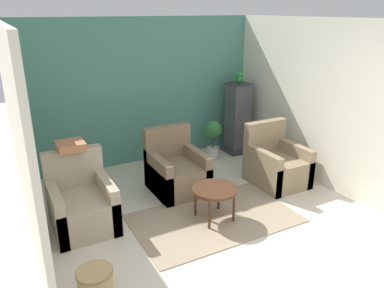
% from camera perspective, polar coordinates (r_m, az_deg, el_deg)
% --- Properties ---
extents(ground_plane, '(20.00, 20.00, 0.00)m').
position_cam_1_polar(ground_plane, '(4.34, 12.22, -18.81)').
color(ground_plane, beige).
rests_on(ground_plane, ground).
extents(wall_back_accent, '(4.41, 0.06, 2.57)m').
position_cam_1_polar(wall_back_accent, '(6.79, -7.56, 7.84)').
color(wall_back_accent, '#4C897A').
rests_on(wall_back_accent, ground_plane).
extents(wall_left, '(0.06, 3.69, 2.57)m').
position_cam_1_polar(wall_left, '(4.57, -24.85, 0.17)').
color(wall_left, silver).
rests_on(wall_left, ground_plane).
extents(wall_right, '(0.06, 3.69, 2.57)m').
position_cam_1_polar(wall_right, '(6.41, 17.54, 6.38)').
color(wall_right, silver).
rests_on(wall_right, ground_plane).
extents(area_rug, '(2.18, 1.33, 0.01)m').
position_cam_1_polar(area_rug, '(5.19, 3.38, -11.23)').
color(area_rug, gray).
rests_on(area_rug, ground_plane).
extents(coffee_table, '(0.60, 0.60, 0.46)m').
position_cam_1_polar(coffee_table, '(4.99, 3.47, -7.24)').
color(coffee_table, '#472819').
rests_on(coffee_table, ground_plane).
extents(armchair_left, '(0.76, 0.87, 0.97)m').
position_cam_1_polar(armchair_left, '(5.08, -16.45, -8.93)').
color(armchair_left, tan).
rests_on(armchair_left, ground_plane).
extents(armchair_right, '(0.76, 0.87, 0.97)m').
position_cam_1_polar(armchair_right, '(6.20, 12.65, -3.17)').
color(armchair_right, '#8E7A5B').
rests_on(armchair_right, ground_plane).
extents(armchair_middle, '(0.76, 0.87, 0.97)m').
position_cam_1_polar(armchair_middle, '(5.80, -2.40, -4.30)').
color(armchair_middle, '#7A664C').
rests_on(armchair_middle, ground_plane).
extents(birdcage, '(0.49, 0.49, 1.36)m').
position_cam_1_polar(birdcage, '(7.35, 6.94, 3.76)').
color(birdcage, '#353539').
rests_on(birdcage, ground_plane).
extents(parrot, '(0.10, 0.19, 0.22)m').
position_cam_1_polar(parrot, '(7.18, 7.20, 9.96)').
color(parrot, '#1E842D').
rests_on(parrot, birdcage).
extents(potted_plant, '(0.35, 0.31, 0.75)m').
position_cam_1_polar(potted_plant, '(6.97, 3.19, 1.44)').
color(potted_plant, beige).
rests_on(potted_plant, ground_plane).
extents(wicker_basket, '(0.35, 0.35, 0.33)m').
position_cam_1_polar(wicker_basket, '(3.97, -14.47, -20.00)').
color(wicker_basket, tan).
rests_on(wicker_basket, ground_plane).
extents(throw_pillow, '(0.34, 0.34, 0.10)m').
position_cam_1_polar(throw_pillow, '(5.08, -18.01, -0.25)').
color(throw_pillow, '#B2704C').
rests_on(throw_pillow, armchair_left).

